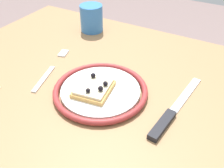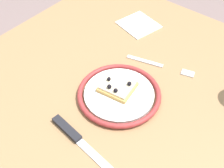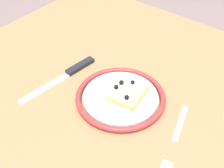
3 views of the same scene
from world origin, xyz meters
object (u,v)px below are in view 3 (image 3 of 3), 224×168
Objects in this scene: dining_table at (124,113)px; knife at (71,72)px; pizza_slice_near at (127,92)px; fork at (175,139)px; plate at (120,97)px.

dining_table is 4.13× the size of knife.
dining_table is 0.19m from knife.
pizza_slice_near is 0.16m from fork.
plate reaches higher than fork.
pizza_slice_near reaches higher than knife.
knife is 0.33m from fork.
plate is at bearing -7.80° from fork.
dining_table is at bearing -164.48° from knife.
dining_table is 10.28× the size of pizza_slice_near.
dining_table is 0.11m from plate.
knife is 1.22× the size of fork.
fork reaches higher than dining_table.
dining_table is at bearing -70.55° from plate.
pizza_slice_near is at bearing -174.92° from knife.
knife is at bearing -3.50° from fork.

